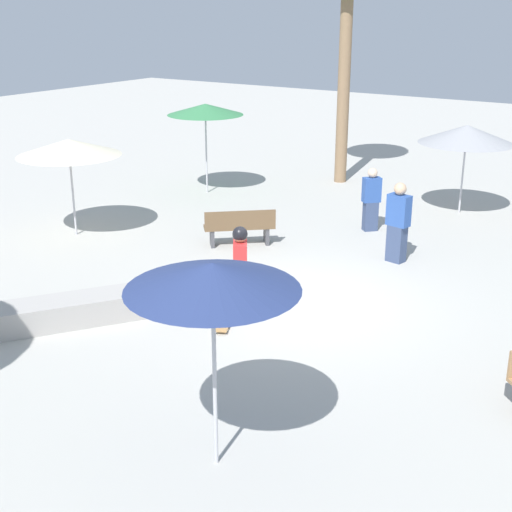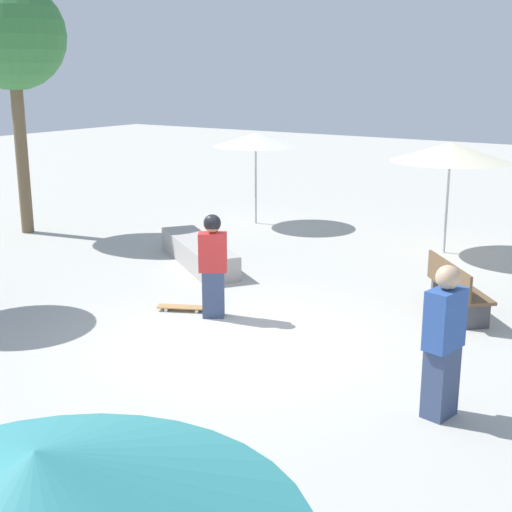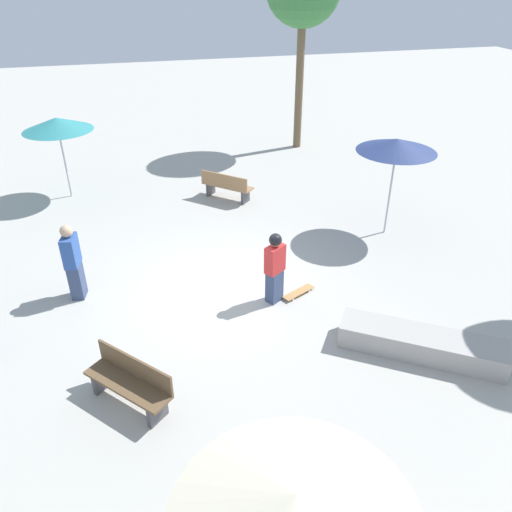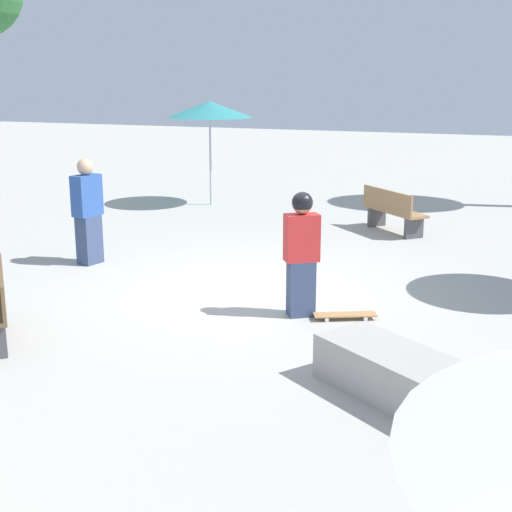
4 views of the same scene
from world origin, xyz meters
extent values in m
plane|color=#B2AFA8|center=(0.00, 0.00, 0.00)|extent=(60.00, 60.00, 0.00)
cube|color=#38476B|center=(0.65, 1.00, 0.36)|extent=(0.38, 0.41, 0.73)
cube|color=red|center=(0.65, 1.00, 1.03)|extent=(0.44, 0.49, 0.60)
sphere|color=tan|center=(0.65, 1.00, 1.45)|extent=(0.24, 0.24, 0.24)
sphere|color=black|center=(0.65, 1.00, 1.48)|extent=(0.27, 0.27, 0.27)
cube|color=#B7844C|center=(0.59, 1.57, 0.06)|extent=(0.53, 0.81, 0.02)
cylinder|color=silver|center=(0.40, 1.75, 0.03)|extent=(0.05, 0.06, 0.05)
cylinder|color=silver|center=(0.56, 1.83, 0.03)|extent=(0.05, 0.06, 0.05)
cylinder|color=silver|center=(0.62, 1.31, 0.03)|extent=(0.05, 0.06, 0.05)
cylinder|color=silver|center=(0.77, 1.38, 0.03)|extent=(0.05, 0.06, 0.05)
cube|color=#A8A39E|center=(2.96, 3.12, 0.23)|extent=(2.25, 2.83, 0.46)
cube|color=#47474C|center=(-5.27, 0.71, 0.20)|extent=(0.34, 0.33, 0.40)
cube|color=#47474C|center=(-4.40, 1.60, 0.20)|extent=(0.34, 0.33, 0.40)
cube|color=#9E754C|center=(-4.83, 1.16, 0.42)|extent=(1.43, 1.46, 0.05)
cube|color=#9E754C|center=(-4.69, 1.02, 0.65)|extent=(1.14, 1.18, 0.40)
cube|color=brown|center=(2.70, -1.98, 0.65)|extent=(1.22, 1.09, 0.40)
cylinder|color=#B7B7BC|center=(-6.26, -3.50, 1.15)|extent=(0.05, 0.05, 2.30)
cone|color=teal|center=(-6.26, -3.50, 2.25)|extent=(2.00, 2.00, 0.37)
cube|color=#38476B|center=(-0.59, -3.05, 0.40)|extent=(0.41, 0.33, 0.80)
cube|color=#2D519E|center=(-0.59, -3.05, 1.13)|extent=(0.51, 0.35, 0.66)
sphere|color=tan|center=(-0.59, -3.05, 1.59)|extent=(0.26, 0.26, 0.26)
camera|label=1|loc=(-5.98, 10.54, 5.22)|focal=50.00mm
camera|label=2|loc=(-7.66, -5.35, 3.70)|focal=50.00mm
camera|label=3|loc=(9.00, -1.63, 6.28)|focal=35.00mm
camera|label=4|loc=(8.98, 3.66, 3.01)|focal=50.00mm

